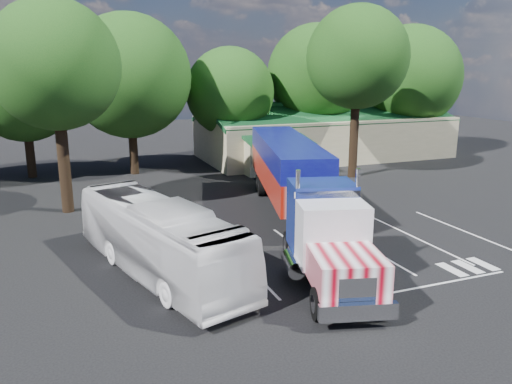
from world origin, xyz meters
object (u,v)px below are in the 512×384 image
object	(u,v)px
bicycle	(288,179)
tour_bus	(159,238)
woman	(286,205)
semi_truck	(295,179)
silver_sedan	(297,159)

from	to	relation	value
bicycle	tour_bus	world-z (taller)	tour_bus
woman	bicycle	distance (m)	8.91
woman	bicycle	size ratio (longest dim) A/B	0.99
woman	bicycle	xyz separation A→B (m)	(3.90, 8.00, -0.35)
woman	bicycle	bearing A→B (deg)	-60.32
tour_bus	semi_truck	bearing A→B (deg)	11.25
woman	silver_sedan	world-z (taller)	woman
semi_truck	woman	bearing A→B (deg)	100.85
woman	silver_sedan	distance (m)	15.90
bicycle	silver_sedan	bearing A→B (deg)	27.97
semi_truck	bicycle	bearing A→B (deg)	82.11
semi_truck	tour_bus	xyz separation A→B (m)	(-8.49, -4.37, -1.03)
semi_truck	bicycle	distance (m)	10.41
tour_bus	silver_sedan	bearing A→B (deg)	34.75
semi_truck	woman	distance (m)	2.32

